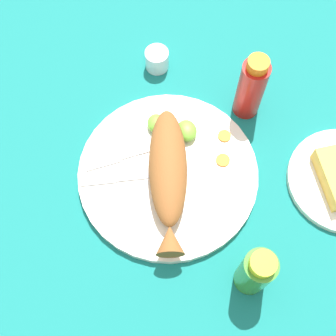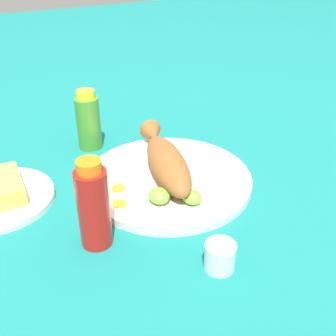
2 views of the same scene
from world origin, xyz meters
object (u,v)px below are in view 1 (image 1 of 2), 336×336
Objects in this scene: salt_cup at (157,60)px; hot_sauce_bottle_red at (251,88)px; fork_near at (122,178)px; fork_far at (124,156)px; main_plate at (168,174)px; fried_fish at (168,175)px; hot_sauce_bottle_green at (255,272)px.

hot_sauce_bottle_red is at bearing -132.55° from salt_cup.
fork_near and fork_far have the same top height.
fork_far is 0.24m from salt_cup.
fried_fish is at bearing 168.58° from main_plate.
main_plate is at bearing 172.40° from salt_cup.
fork_near is at bearing 85.41° from fried_fish.
main_plate is 2.14× the size of hot_sauce_bottle_red.
hot_sauce_bottle_green is at bearing 117.18° from fork_far.
salt_cup is at bearing -122.69° from fork_far.
fried_fish is 1.79× the size of hot_sauce_bottle_red.
fork_near is at bearing 68.33° from fork_far.
hot_sauce_bottle_red is at bearing -44.85° from fried_fish.
hot_sauce_bottle_green is (-0.35, 0.10, -0.01)m from hot_sauce_bottle_red.
fried_fish is 0.09m from fork_near.
fried_fish is at bearing 25.48° from hot_sauce_bottle_green.
hot_sauce_bottle_red is 0.36m from hot_sauce_bottle_green.
main_plate is at bearing -178.55° from fork_near.
hot_sauce_bottle_red reaches higher than fried_fish.
fork_near is at bearing 38.30° from hot_sauce_bottle_green.
fried_fish reaches higher than main_plate.
fork_far is at bearing 103.15° from hot_sauce_bottle_red.
hot_sauce_bottle_green reaches higher than salt_cup.
salt_cup is (0.21, -0.11, 0.00)m from fork_far.
fried_fish is 0.24m from hot_sauce_bottle_red.
main_plate is at bearing 120.56° from hot_sauce_bottle_red.
hot_sauce_bottle_green is (-0.28, -0.18, 0.05)m from fork_far.
fork_far is 1.12× the size of hot_sauce_bottle_red.
salt_cup reaches higher than main_plate.
fried_fish is 1.60× the size of fork_far.
fork_near is 1.00× the size of fork_far.
hot_sauce_bottle_green is at bearing -143.10° from fried_fish.
salt_cup is (0.26, -0.03, 0.01)m from main_plate.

